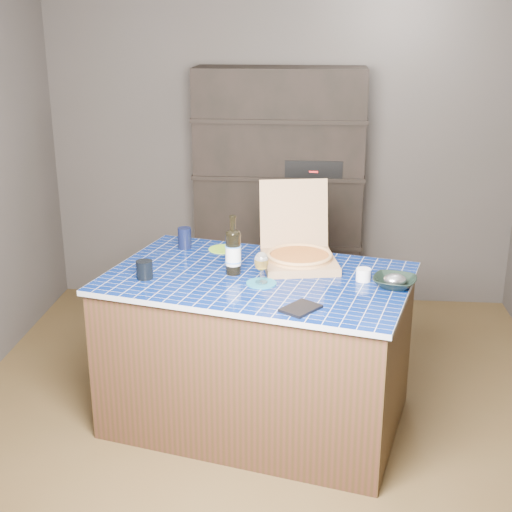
# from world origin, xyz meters

# --- Properties ---
(room) EXTENTS (3.50, 3.50, 3.50)m
(room) POSITION_xyz_m (0.00, 0.00, 1.25)
(room) COLOR brown
(room) RESTS_ON ground
(shelving_unit) EXTENTS (1.20, 0.41, 1.80)m
(shelving_unit) POSITION_xyz_m (0.00, 1.53, 0.90)
(shelving_unit) COLOR black
(shelving_unit) RESTS_ON floor
(kitchen_island) EXTENTS (1.75, 1.34, 0.85)m
(kitchen_island) POSITION_xyz_m (-0.02, -0.08, 0.43)
(kitchen_island) COLOR #4C2A1E
(kitchen_island) RESTS_ON floor
(pizza_box) EXTENTS (0.46, 0.53, 0.42)m
(pizza_box) POSITION_xyz_m (0.19, 0.12, 0.91)
(pizza_box) COLOR #91714B
(pizza_box) RESTS_ON kitchen_island
(mead_bottle) EXTENTS (0.08, 0.08, 0.32)m
(mead_bottle) POSITION_xyz_m (-0.15, -0.06, 0.98)
(mead_bottle) COLOR black
(mead_bottle) RESTS_ON kitchen_island
(teal_trivet) EXTENTS (0.15, 0.15, 0.01)m
(teal_trivet) POSITION_xyz_m (0.01, -0.20, 0.86)
(teal_trivet) COLOR #196B86
(teal_trivet) RESTS_ON kitchen_island
(wine_glass) EXTENTS (0.07, 0.07, 0.16)m
(wine_glass) POSITION_xyz_m (0.01, -0.20, 0.97)
(wine_glass) COLOR white
(wine_glass) RESTS_ON teal_trivet
(tumbler) EXTENTS (0.09, 0.09, 0.10)m
(tumbler) POSITION_xyz_m (-0.60, -0.17, 0.90)
(tumbler) COLOR black
(tumbler) RESTS_ON kitchen_island
(dvd_case) EXTENTS (0.21, 0.22, 0.01)m
(dvd_case) POSITION_xyz_m (0.22, -0.51, 0.86)
(dvd_case) COLOR black
(dvd_case) RESTS_ON kitchen_island
(bowl) EXTENTS (0.26, 0.26, 0.05)m
(bowl) POSITION_xyz_m (0.68, -0.18, 0.88)
(bowl) COLOR black
(bowl) RESTS_ON kitchen_island
(foil_contents) EXTENTS (0.12, 0.10, 0.05)m
(foil_contents) POSITION_xyz_m (0.68, -0.18, 0.89)
(foil_contents) COLOR silver
(foil_contents) RESTS_ON bowl
(white_jar) EXTENTS (0.08, 0.08, 0.06)m
(white_jar) POSITION_xyz_m (0.53, -0.11, 0.89)
(white_jar) COLOR white
(white_jar) RESTS_ON kitchen_island
(navy_cup) EXTENTS (0.08, 0.08, 0.12)m
(navy_cup) POSITION_xyz_m (-0.48, 0.34, 0.92)
(navy_cup) COLOR black
(navy_cup) RESTS_ON kitchen_island
(green_trivet) EXTENTS (0.17, 0.17, 0.01)m
(green_trivet) POSITION_xyz_m (-0.26, 0.33, 0.86)
(green_trivet) COLOR #85C92B
(green_trivet) RESTS_ON kitchen_island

